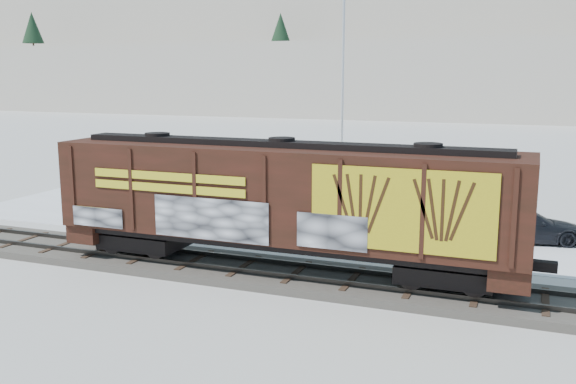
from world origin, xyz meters
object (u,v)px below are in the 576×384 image
at_px(flagpole, 344,123).
at_px(car_silver, 266,208).
at_px(car_dark, 525,225).
at_px(hopper_railcar, 282,198).
at_px(car_white, 337,215).

relative_size(flagpole, car_silver, 2.56).
xyz_separation_m(car_silver, car_dark, (11.36, 1.27, -0.12)).
relative_size(hopper_railcar, flagpole, 1.34).
distance_m(hopper_railcar, car_white, 7.68).
xyz_separation_m(car_silver, car_white, (3.33, 0.34, -0.14)).
bearing_deg(flagpole, hopper_railcar, -83.55).
bearing_deg(flagpole, car_white, -76.82).
height_order(hopper_railcar, flagpole, flagpole).
relative_size(car_silver, car_white, 1.16).
distance_m(flagpole, car_silver, 6.65).
relative_size(flagpole, car_white, 2.98).
bearing_deg(hopper_railcar, flagpole, 96.45).
distance_m(hopper_railcar, car_silver, 8.14).
bearing_deg(car_white, car_silver, 75.24).
xyz_separation_m(hopper_railcar, car_white, (-0.26, 7.36, -2.16)).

